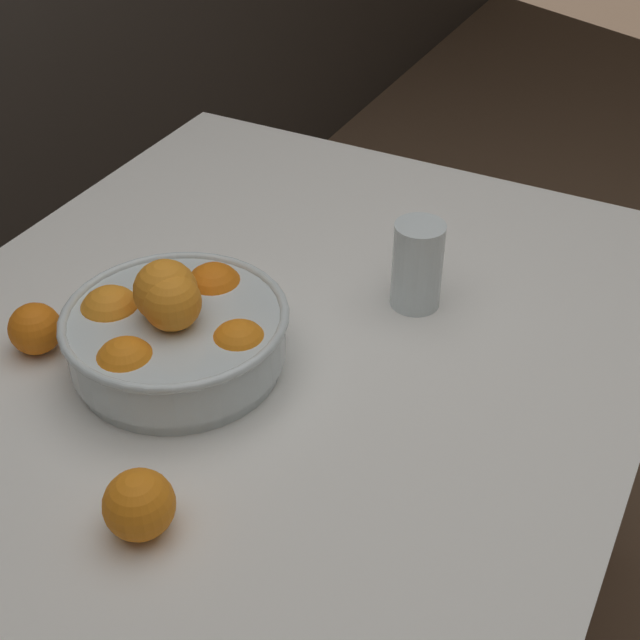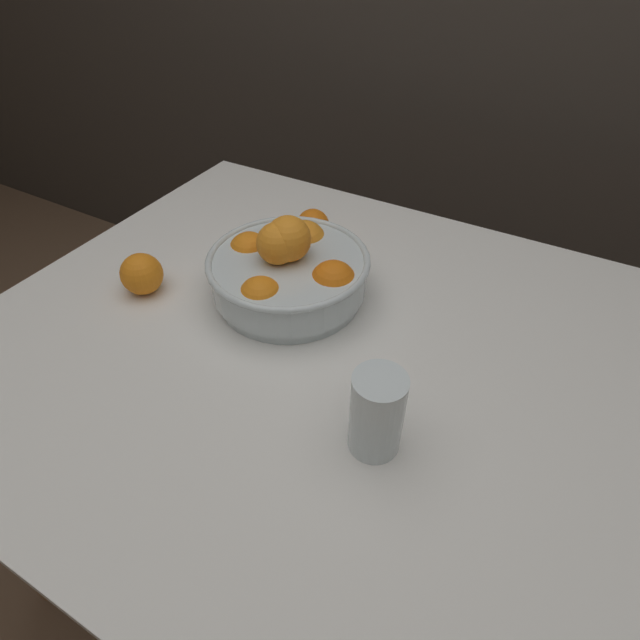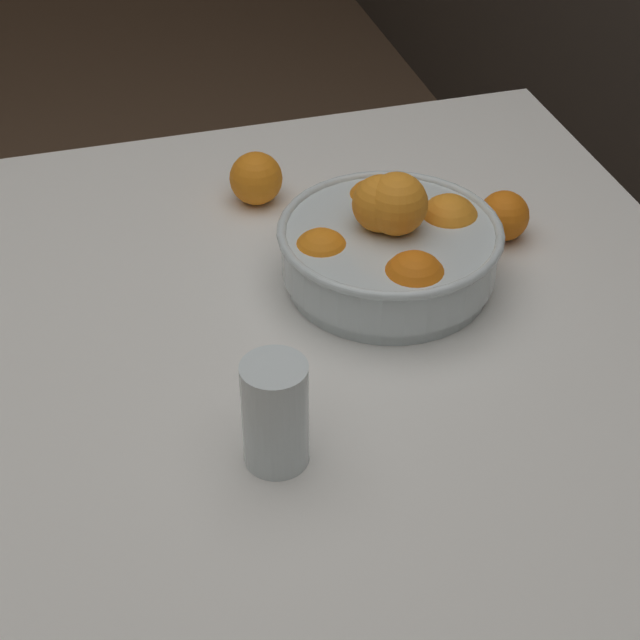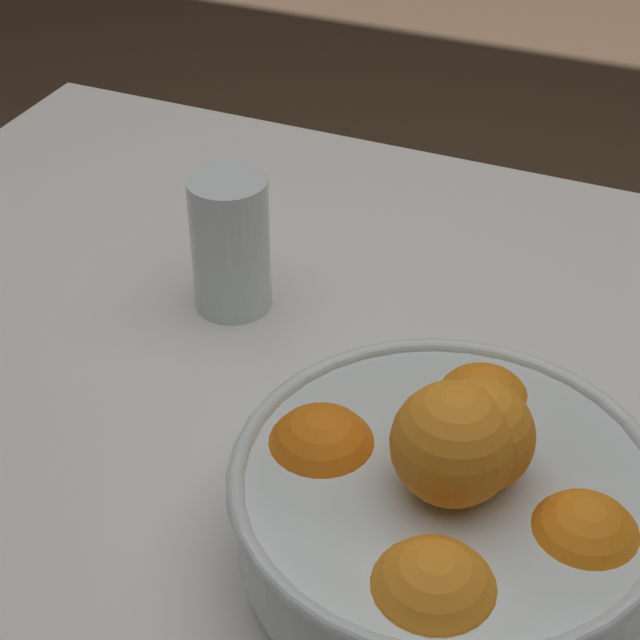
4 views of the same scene
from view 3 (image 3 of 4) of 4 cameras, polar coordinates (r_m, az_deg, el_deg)
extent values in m
cube|color=white|center=(1.31, 1.93, -1.70)|extent=(1.16, 0.98, 0.03)
cylinder|color=#936B47|center=(1.91, -15.58, -2.86)|extent=(0.05, 0.05, 0.71)
cylinder|color=#936B47|center=(2.05, 8.86, 1.44)|extent=(0.05, 0.05, 0.71)
cylinder|color=silver|center=(1.40, 3.65, 2.35)|extent=(0.26, 0.26, 0.02)
cylinder|color=silver|center=(1.37, 3.72, 3.72)|extent=(0.28, 0.28, 0.06)
torus|color=silver|center=(1.36, 3.77, 4.77)|extent=(0.29, 0.29, 0.01)
sphere|color=orange|center=(1.30, 5.02, 1.95)|extent=(0.08, 0.08, 0.08)
sphere|color=orange|center=(1.41, 6.84, 5.04)|extent=(0.08, 0.08, 0.08)
sphere|color=orange|center=(1.44, 2.90, 6.03)|extent=(0.08, 0.08, 0.08)
sphere|color=orange|center=(1.34, 0.07, 3.33)|extent=(0.08, 0.08, 0.08)
sphere|color=orange|center=(1.34, 4.09, 6.20)|extent=(0.08, 0.08, 0.08)
sphere|color=orange|center=(1.35, 3.26, 6.22)|extent=(0.07, 0.07, 0.07)
cylinder|color=#F4A314|center=(1.12, -2.38, -5.62)|extent=(0.06, 0.06, 0.10)
cylinder|color=silver|center=(1.11, -2.40, -5.02)|extent=(0.07, 0.07, 0.13)
sphere|color=orange|center=(1.49, 9.78, 5.50)|extent=(0.07, 0.07, 0.07)
sphere|color=orange|center=(1.55, -3.43, 7.55)|extent=(0.08, 0.08, 0.08)
camera|label=1|loc=(1.78, -25.84, 32.62)|focal=50.00mm
camera|label=2|loc=(0.73, -31.91, 12.73)|focal=28.00mm
camera|label=4|loc=(1.49, 22.94, 25.93)|focal=60.00mm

